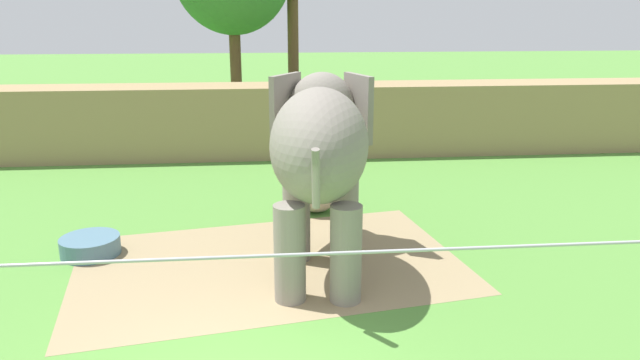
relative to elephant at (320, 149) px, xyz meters
The scene contains 5 objects.
dirt_patch 2.41m from the elephant, 161.28° to the left, with size 6.90×4.36×0.01m, color #937F5B.
embankment_wall 9.07m from the elephant, 99.26° to the left, with size 36.00×1.80×2.23m, color #997F56.
elephant is the anchor object (origin of this frame).
enrichment_ball 3.59m from the elephant, 86.00° to the left, with size 1.06×1.06×1.06m, color gray.
water_tub 4.85m from the elephant, 165.97° to the left, with size 1.10×1.10×0.35m.
Camera 1 is at (0.55, -6.15, 4.46)m, focal length 33.00 mm.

